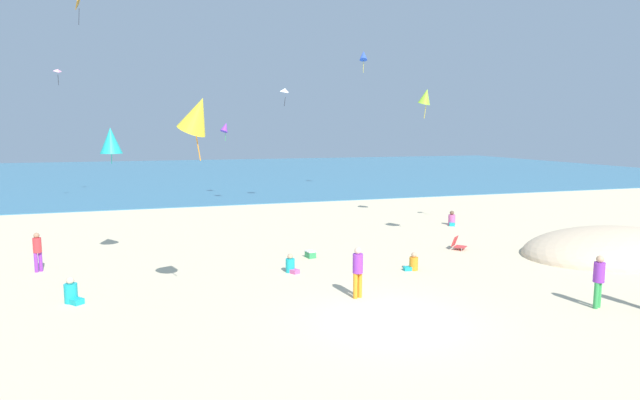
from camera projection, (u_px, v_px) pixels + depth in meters
ground_plane at (298, 246)px, 24.26m from camera, size 120.00×120.00×0.00m
ocean_water at (205, 173)px, 66.15m from camera, size 120.00×60.00×0.05m
dune_mound at (613, 254)px, 22.73m from camera, size 8.33×5.83×2.30m
beach_chair_near_camera at (458, 244)px, 23.62m from camera, size 0.80×0.80×0.59m
cooler_box at (310, 254)px, 22.11m from camera, size 0.41×0.50×0.29m
person_0 at (291, 266)px, 19.80m from camera, size 0.54×0.64×0.72m
person_1 at (72, 293)px, 16.29m from camera, size 0.69×0.72×0.83m
person_2 at (358, 269)px, 16.69m from camera, size 0.41×0.41×1.65m
person_4 at (37, 249)px, 19.81m from camera, size 0.42×0.42×1.51m
person_5 at (452, 220)px, 29.70m from camera, size 0.60×0.73×0.81m
person_6 at (413, 264)px, 20.12m from camera, size 0.58×0.37×0.70m
person_7 at (599, 278)px, 15.75m from camera, size 0.42×0.42×1.61m
kite_yellow at (197, 115)px, 14.63m from camera, size 1.43×1.35×1.90m
kite_lime at (426, 96)px, 29.91m from camera, size 1.06×1.12×1.74m
kite_blue at (363, 56)px, 44.21m from camera, size 0.95×1.07×1.92m
kite_purple at (225, 127)px, 41.20m from camera, size 1.03×0.97×1.51m
kite_teal at (111, 141)px, 20.52m from camera, size 1.09×1.09×1.42m
kite_pink at (58, 71)px, 35.48m from camera, size 0.56×0.54×1.12m
kite_white at (285, 90)px, 36.69m from camera, size 0.89×0.85×1.29m
kite_orange at (78, 3)px, 35.58m from camera, size 0.44×1.11×2.03m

